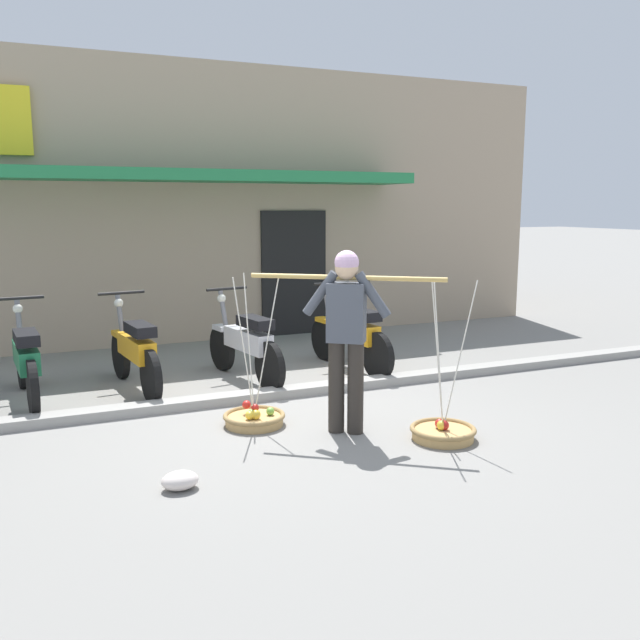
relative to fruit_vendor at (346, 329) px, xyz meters
The scene contains 11 objects.
ground_plane 1.19m from the fruit_vendor, 110.62° to the left, with size 90.00×90.00×0.00m, color gray.
sidewalk_curb 1.65m from the fruit_vendor, 100.19° to the left, with size 20.00×0.24×0.10m, color gray.
fruit_vendor is the anchor object (origin of this frame).
fruit_basket_left_side 1.27m from the fruit_vendor, 143.69° to the left, with size 0.60×0.60×1.45m.
fruit_basket_right_side 1.27m from the fruit_vendor, 36.42° to the right, with size 0.60×0.60×1.45m.
motorcycle_nearest_shop 3.55m from the fruit_vendor, 140.24° to the left, with size 0.54×1.82×1.09m.
motorcycle_second_in_row 2.80m from the fruit_vendor, 124.67° to the left, with size 0.54×1.82×1.09m.
motorcycle_third_in_row 2.25m from the fruit_vendor, 97.55° to the left, with size 0.55×1.81×1.09m.
motorcycle_end_of_row 2.51m from the fruit_vendor, 62.71° to the left, with size 0.54×1.82×1.09m.
storefront_building 7.37m from the fruit_vendor, 94.74° to the left, with size 13.00×6.00×4.20m.
plastic_litter_bag 2.04m from the fruit_vendor, 158.18° to the right, with size 0.28×0.22×0.14m, color silver.
Camera 1 is at (-2.42, -6.14, 2.10)m, focal length 38.32 mm.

